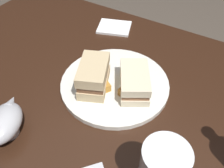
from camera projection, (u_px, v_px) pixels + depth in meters
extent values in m
cube|color=black|center=(110.00, 168.00, 0.90)|extent=(1.25, 0.80, 0.77)
cylinder|color=silver|center=(115.00, 84.00, 0.66)|extent=(0.29, 0.29, 0.01)
cube|color=#CCB284|center=(94.00, 82.00, 0.63)|extent=(0.11, 0.13, 0.03)
cube|color=brown|center=(94.00, 76.00, 0.62)|extent=(0.10, 0.12, 0.02)
cube|color=#CCB284|center=(93.00, 69.00, 0.60)|extent=(0.11, 0.13, 0.03)
cube|color=beige|center=(134.00, 87.00, 0.63)|extent=(0.12, 0.14, 0.02)
cube|color=#8C5B3D|center=(134.00, 82.00, 0.61)|extent=(0.11, 0.13, 0.01)
cube|color=beige|center=(135.00, 77.00, 0.60)|extent=(0.12, 0.14, 0.02)
cube|color=#B77F33|center=(102.00, 88.00, 0.62)|extent=(0.04, 0.05, 0.02)
cube|color=gold|center=(131.00, 93.00, 0.61)|extent=(0.05, 0.04, 0.01)
cube|color=#AD702D|center=(126.00, 90.00, 0.62)|extent=(0.03, 0.04, 0.02)
cylinder|color=#B7B7BC|center=(9.00, 131.00, 0.55)|extent=(0.04, 0.04, 0.02)
ellipsoid|color=#B7B7BC|center=(4.00, 123.00, 0.53)|extent=(0.11, 0.13, 0.05)
ellipsoid|color=#381E0F|center=(3.00, 121.00, 0.52)|extent=(0.09, 0.11, 0.02)
cone|color=#B7B7BC|center=(12.00, 102.00, 0.56)|extent=(0.03, 0.04, 0.02)
cube|color=white|center=(114.00, 27.00, 0.86)|extent=(0.13, 0.12, 0.01)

